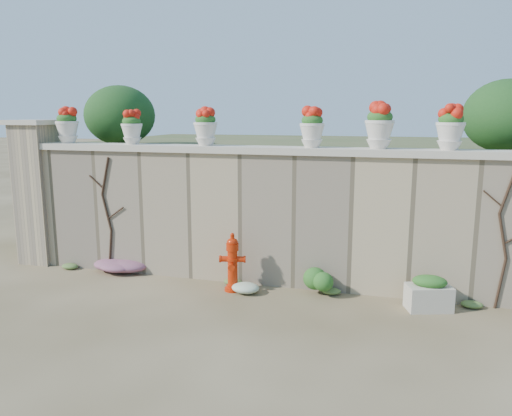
% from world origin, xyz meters
% --- Properties ---
extents(ground, '(80.00, 80.00, 0.00)m').
position_xyz_m(ground, '(0.00, 0.00, 0.00)').
color(ground, brown).
rests_on(ground, ground).
extents(stone_wall, '(8.00, 0.40, 2.00)m').
position_xyz_m(stone_wall, '(0.00, 1.80, 1.00)').
color(stone_wall, tan).
rests_on(stone_wall, ground).
extents(wall_cap, '(8.10, 0.52, 0.10)m').
position_xyz_m(wall_cap, '(0.00, 1.80, 2.05)').
color(wall_cap, beige).
rests_on(wall_cap, stone_wall).
extents(gate_pillar, '(0.72, 0.72, 2.48)m').
position_xyz_m(gate_pillar, '(-4.15, 1.80, 1.26)').
color(gate_pillar, tan).
rests_on(gate_pillar, ground).
extents(raised_fill, '(9.00, 6.00, 2.00)m').
position_xyz_m(raised_fill, '(0.00, 5.00, 1.00)').
color(raised_fill, '#384C23').
rests_on(raised_fill, ground).
extents(back_shrub_left, '(1.30, 1.30, 1.10)m').
position_xyz_m(back_shrub_left, '(-3.20, 3.00, 2.55)').
color(back_shrub_left, '#143814').
rests_on(back_shrub_left, raised_fill).
extents(back_shrub_right, '(1.30, 1.30, 1.10)m').
position_xyz_m(back_shrub_right, '(3.40, 3.00, 2.55)').
color(back_shrub_right, '#143814').
rests_on(back_shrub_right, raised_fill).
extents(vine_left, '(0.60, 0.04, 1.91)m').
position_xyz_m(vine_left, '(-2.67, 1.58, 0.99)').
color(vine_left, black).
rests_on(vine_left, ground).
extents(vine_right, '(0.60, 0.04, 1.91)m').
position_xyz_m(vine_right, '(3.23, 1.58, 0.99)').
color(vine_right, black).
rests_on(vine_right, ground).
extents(fire_hydrant, '(0.38, 0.27, 0.87)m').
position_xyz_m(fire_hydrant, '(-0.43, 1.27, 0.44)').
color(fire_hydrant, '#B52206').
rests_on(fire_hydrant, ground).
extents(planter_box, '(0.65, 0.50, 0.48)m').
position_xyz_m(planter_box, '(2.33, 1.28, 0.22)').
color(planter_box, beige).
rests_on(planter_box, ground).
extents(green_shrub, '(0.56, 0.50, 0.53)m').
position_xyz_m(green_shrub, '(0.86, 1.37, 0.26)').
color(green_shrub, '#1E5119').
rests_on(green_shrub, ground).
extents(magenta_clump, '(1.00, 0.67, 0.27)m').
position_xyz_m(magenta_clump, '(-2.57, 1.55, 0.13)').
color(magenta_clump, '#B2238E').
rests_on(magenta_clump, ground).
extents(white_flowers, '(0.52, 0.41, 0.19)m').
position_xyz_m(white_flowers, '(-0.24, 1.19, 0.09)').
color(white_flowers, white).
rests_on(white_flowers, ground).
extents(urn_pot_0, '(0.37, 0.37, 0.58)m').
position_xyz_m(urn_pot_0, '(-3.48, 1.80, 2.39)').
color(urn_pot_0, silver).
rests_on(urn_pot_0, wall_cap).
extents(urn_pot_1, '(0.34, 0.34, 0.53)m').
position_xyz_m(urn_pot_1, '(-2.28, 1.80, 2.36)').
color(urn_pot_1, silver).
rests_on(urn_pot_1, wall_cap).
extents(urn_pot_2, '(0.36, 0.36, 0.57)m').
position_xyz_m(urn_pot_2, '(-1.02, 1.80, 2.38)').
color(urn_pot_2, silver).
rests_on(urn_pot_2, wall_cap).
extents(urn_pot_3, '(0.36, 0.36, 0.56)m').
position_xyz_m(urn_pot_3, '(0.62, 1.80, 2.38)').
color(urn_pot_3, silver).
rests_on(urn_pot_3, wall_cap).
extents(urn_pot_4, '(0.41, 0.41, 0.64)m').
position_xyz_m(urn_pot_4, '(1.57, 1.80, 2.41)').
color(urn_pot_4, silver).
rests_on(urn_pot_4, wall_cap).
extents(urn_pot_5, '(0.38, 0.38, 0.60)m').
position_xyz_m(urn_pot_5, '(2.50, 1.80, 2.40)').
color(urn_pot_5, silver).
rests_on(urn_pot_5, wall_cap).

